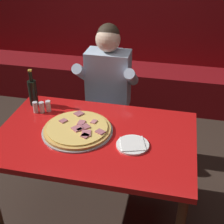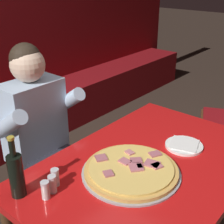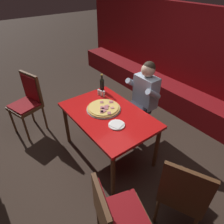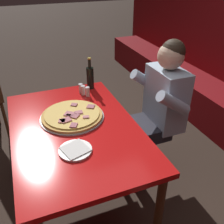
% 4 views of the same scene
% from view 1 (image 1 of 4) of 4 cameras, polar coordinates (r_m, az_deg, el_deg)
% --- Properties ---
extents(ground_plane, '(24.00, 24.00, 0.00)m').
position_cam_1_polar(ground_plane, '(2.61, -2.68, -17.87)').
color(ground_plane, '#33261E').
extents(booth_wall_panel, '(6.80, 0.16, 1.90)m').
position_cam_1_polar(booth_wall_panel, '(3.98, 5.38, 16.25)').
color(booth_wall_panel, maroon).
rests_on(booth_wall_panel, ground_plane).
extents(booth_bench, '(6.46, 0.48, 0.46)m').
position_cam_1_polar(booth_bench, '(3.94, 4.22, 4.91)').
color(booth_bench, maroon).
rests_on(booth_bench, ground_plane).
extents(main_dining_table, '(1.34, 0.88, 0.75)m').
position_cam_1_polar(main_dining_table, '(2.14, -3.12, -5.99)').
color(main_dining_table, '#4C2D19').
rests_on(main_dining_table, ground_plane).
extents(pizza, '(0.48, 0.48, 0.05)m').
position_cam_1_polar(pizza, '(2.13, -6.32, -3.15)').
color(pizza, '#9E9EA3').
rests_on(pizza, main_dining_table).
extents(plate_white_paper, '(0.21, 0.21, 0.02)m').
position_cam_1_polar(plate_white_paper, '(2.00, 3.79, -5.98)').
color(plate_white_paper, white).
rests_on(plate_white_paper, main_dining_table).
extents(beer_bottle, '(0.07, 0.07, 0.29)m').
position_cam_1_polar(beer_bottle, '(2.47, -14.28, 3.61)').
color(beer_bottle, black).
rests_on(beer_bottle, main_dining_table).
extents(shaker_red_pepper_flakes, '(0.04, 0.04, 0.09)m').
position_cam_1_polar(shaker_red_pepper_flakes, '(2.38, -12.72, 0.75)').
color(shaker_red_pepper_flakes, silver).
rests_on(shaker_red_pepper_flakes, main_dining_table).
extents(shaker_black_pepper, '(0.04, 0.04, 0.09)m').
position_cam_1_polar(shaker_black_pepper, '(2.38, -11.55, 0.98)').
color(shaker_black_pepper, silver).
rests_on(shaker_black_pepper, main_dining_table).
extents(shaker_parmesan, '(0.04, 0.04, 0.09)m').
position_cam_1_polar(shaker_parmesan, '(2.39, -13.81, 0.76)').
color(shaker_parmesan, silver).
rests_on(shaker_parmesan, main_dining_table).
extents(diner_seated_blue_shirt, '(0.53, 0.53, 1.27)m').
position_cam_1_polar(diner_seated_blue_shirt, '(2.75, -1.08, 3.86)').
color(diner_seated_blue_shirt, black).
rests_on(diner_seated_blue_shirt, ground_plane).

